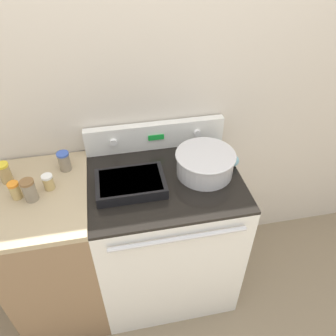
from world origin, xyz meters
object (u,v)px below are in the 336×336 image
casserole_dish (131,183)px  spice_jar_white_cap (48,182)px  ladle (232,159)px  spice_jar_orange_cap (15,190)px  spice_jar_yellow_cap (5,173)px  spice_jar_brown_cap (29,190)px  spice_jar_blue_cap (64,161)px  mixing_bowl (205,162)px

casserole_dish → spice_jar_white_cap: bearing=170.7°
ladle → spice_jar_white_cap: size_ratio=3.41×
spice_jar_orange_cap → ladle: bearing=3.1°
spice_jar_white_cap → spice_jar_yellow_cap: (-0.22, 0.10, 0.02)m
spice_jar_orange_cap → spice_jar_white_cap: bearing=13.9°
casserole_dish → spice_jar_orange_cap: size_ratio=3.79×
spice_jar_yellow_cap → spice_jar_white_cap: bearing=-23.8°
casserole_dish → spice_jar_white_cap: size_ratio=4.22×
spice_jar_yellow_cap → ladle: bearing=-3.4°
ladle → spice_jar_orange_cap: size_ratio=3.06×
spice_jar_white_cap → spice_jar_brown_cap: (-0.08, -0.06, 0.02)m
spice_jar_white_cap → casserole_dish: bearing=-9.3°
spice_jar_blue_cap → spice_jar_yellow_cap: size_ratio=0.96×
spice_jar_white_cap → spice_jar_orange_cap: spice_jar_orange_cap is taller
spice_jar_blue_cap → spice_jar_brown_cap: spice_jar_brown_cap is taller
mixing_bowl → spice_jar_orange_cap: (-0.95, -0.01, -0.01)m
spice_jar_white_cap → spice_jar_yellow_cap: spice_jar_yellow_cap is taller
mixing_bowl → spice_jar_brown_cap: same height
ladle → spice_jar_blue_cap: bearing=172.9°
mixing_bowl → spice_jar_brown_cap: (-0.88, -0.04, -0.00)m
ladle → mixing_bowl: bearing=-164.5°
ladle → spice_jar_blue_cap: 0.91m
spice_jar_brown_cap → spice_jar_yellow_cap: spice_jar_brown_cap is taller
casserole_dish → spice_jar_yellow_cap: spice_jar_yellow_cap is taller
spice_jar_orange_cap → spice_jar_yellow_cap: spice_jar_yellow_cap is taller
casserole_dish → spice_jar_brown_cap: (-0.48, 0.00, 0.04)m
spice_jar_blue_cap → spice_jar_orange_cap: 0.28m
mixing_bowl → spice_jar_brown_cap: 0.88m
spice_jar_white_cap → ladle: bearing=1.4°
spice_jar_orange_cap → spice_jar_yellow_cap: size_ratio=0.81×
spice_jar_white_cap → mixing_bowl: bearing=-1.6°
spice_jar_brown_cap → spice_jar_orange_cap: bearing=160.2°
mixing_bowl → spice_jar_orange_cap: bearing=-179.1°
mixing_bowl → casserole_dish: (-0.40, -0.04, -0.04)m
spice_jar_white_cap → spice_jar_brown_cap: size_ratio=0.72×
spice_jar_blue_cap → spice_jar_yellow_cap: bearing=-172.0°
mixing_bowl → spice_jar_white_cap: size_ratio=3.84×
mixing_bowl → spice_jar_yellow_cap: size_ratio=2.81×
casserole_dish → spice_jar_yellow_cap: 0.64m
casserole_dish → mixing_bowl: bearing=6.2°
casserole_dish → ladle: (0.57, 0.09, -0.00)m
casserole_dish → spice_jar_blue_cap: 0.39m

